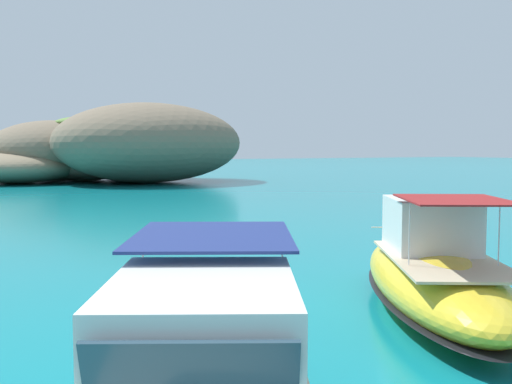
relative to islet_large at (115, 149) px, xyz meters
The scene contains 3 objects.
islet_large is the anchor object (origin of this frame).
islet_small 12.23m from the islet_large, 164.13° to the left, with size 17.01×20.70×4.79m.
motorboat_yellow 65.43m from the islet_large, 97.39° to the right, with size 7.64×10.24×3.15m.
Camera 1 is at (-11.70, -3.61, 4.35)m, focal length 41.78 mm.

